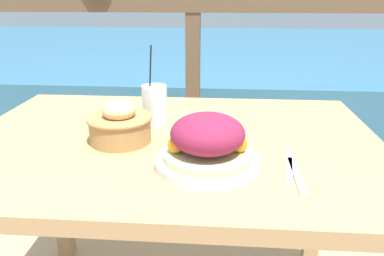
# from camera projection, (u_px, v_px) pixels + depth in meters

# --- Properties ---
(patio_table) EXTENTS (1.20, 0.85, 0.74)m
(patio_table) POSITION_uv_depth(u_px,v_px,m) (172.00, 166.00, 1.12)
(patio_table) COLOR tan
(patio_table) RESTS_ON ground_plane
(railing_fence) EXTENTS (2.80, 0.08, 1.13)m
(railing_fence) POSITION_uv_depth(u_px,v_px,m) (193.00, 54.00, 1.84)
(railing_fence) COLOR brown
(railing_fence) RESTS_ON ground_plane
(sea_backdrop) EXTENTS (12.00, 4.00, 0.54)m
(sea_backdrop) POSITION_uv_depth(u_px,v_px,m) (209.00, 68.00, 4.38)
(sea_backdrop) COLOR teal
(sea_backdrop) RESTS_ON ground_plane
(salad_plate) EXTENTS (0.25, 0.25, 0.13)m
(salad_plate) POSITION_uv_depth(u_px,v_px,m) (207.00, 145.00, 0.89)
(salad_plate) COLOR silver
(salad_plate) RESTS_ON patio_table
(drink_glass) EXTENTS (0.08, 0.08, 0.24)m
(drink_glass) POSITION_uv_depth(u_px,v_px,m) (155.00, 105.00, 1.17)
(drink_glass) COLOR silver
(drink_glass) RESTS_ON patio_table
(bread_basket) EXTENTS (0.18, 0.18, 0.12)m
(bread_basket) POSITION_uv_depth(u_px,v_px,m) (120.00, 124.00, 1.04)
(bread_basket) COLOR #AD7F47
(bread_basket) RESTS_ON patio_table
(fork) EXTENTS (0.04, 0.18, 0.00)m
(fork) POSITION_uv_depth(u_px,v_px,m) (289.00, 166.00, 0.90)
(fork) COLOR silver
(fork) RESTS_ON patio_table
(knife) EXTENTS (0.02, 0.18, 0.00)m
(knife) POSITION_uv_depth(u_px,v_px,m) (296.00, 175.00, 0.86)
(knife) COLOR silver
(knife) RESTS_ON patio_table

